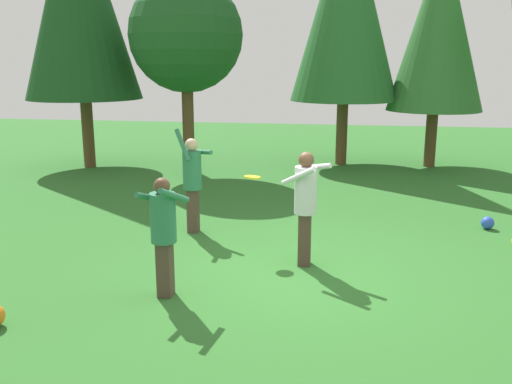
{
  "coord_description": "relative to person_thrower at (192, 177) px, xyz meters",
  "views": [
    {
      "loc": [
        0.68,
        -7.86,
        3.1
      ],
      "look_at": [
        -0.73,
        0.67,
        1.05
      ],
      "focal_mm": 39.03,
      "sensor_mm": 36.0,
      "label": 1
    }
  ],
  "objects": [
    {
      "name": "tree_right",
      "position": [
        5.2,
        7.51,
        3.03
      ],
      "size": [
        2.73,
        2.73,
        6.52
      ],
      "color": "brown",
      "rests_on": "ground_plane"
    },
    {
      "name": "person_catcher",
      "position": [
        2.16,
        -1.37,
        0.01
      ],
      "size": [
        0.76,
        0.71,
        1.77
      ],
      "rotation": [
        0.0,
        0.0,
        2.63
      ],
      "color": "#4C382D",
      "rests_on": "ground_plane"
    },
    {
      "name": "frisbee",
      "position": [
        1.26,
        -0.86,
        0.21
      ],
      "size": [
        0.38,
        0.38,
        0.05
      ],
      "color": "yellow"
    },
    {
      "name": "tree_left",
      "position": [
        -1.7,
        5.65,
        2.72
      ],
      "size": [
        3.13,
        3.13,
        5.35
      ],
      "color": "brown",
      "rests_on": "ground_plane"
    },
    {
      "name": "person_thrower",
      "position": [
        0.0,
        0.0,
        0.0
      ],
      "size": [
        0.68,
        0.68,
        1.93
      ],
      "rotation": [
        0.0,
        0.0,
        -0.6
      ],
      "color": "#4C382D",
      "rests_on": "ground_plane"
    },
    {
      "name": "tree_center",
      "position": [
        2.58,
        7.48,
        3.68
      ],
      "size": [
        3.17,
        3.17,
        7.56
      ],
      "color": "brown",
      "rests_on": "ground_plane"
    },
    {
      "name": "ball_blue",
      "position": [
        5.42,
        1.08,
        -0.93
      ],
      "size": [
        0.24,
        0.24,
        0.24
      ],
      "primitive_type": "sphere",
      "color": "blue",
      "rests_on": "ground_plane"
    },
    {
      "name": "ground_plane",
      "position": [
        2.07,
        -1.69,
        -1.05
      ],
      "size": [
        40.0,
        40.0,
        0.0
      ],
      "primitive_type": "plane",
      "color": "#2D6B28"
    },
    {
      "name": "person_bystander",
      "position": [
        0.41,
        -2.84,
        -0.08
      ],
      "size": [
        0.66,
        0.7,
        1.63
      ],
      "rotation": [
        0.0,
        0.0,
        1.17
      ],
      "color": "#4C382D",
      "rests_on": "ground_plane"
    }
  ]
}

